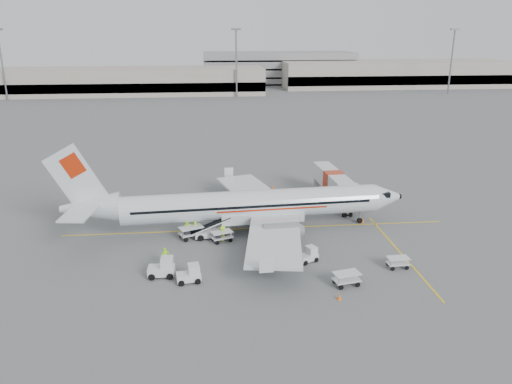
% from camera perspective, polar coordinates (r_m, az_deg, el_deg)
% --- Properties ---
extents(ground, '(360.00, 360.00, 0.00)m').
position_cam_1_polar(ground, '(57.93, 0.20, -4.19)').
color(ground, '#56595B').
extents(stripe_lead, '(44.00, 0.20, 0.01)m').
position_cam_1_polar(stripe_lead, '(57.93, 0.20, -4.18)').
color(stripe_lead, yellow).
rests_on(stripe_lead, ground).
extents(stripe_cross, '(0.20, 20.00, 0.01)m').
position_cam_1_polar(stripe_cross, '(54.01, 16.15, -6.66)').
color(stripe_cross, yellow).
rests_on(stripe_cross, ground).
extents(terminal_west, '(110.00, 22.00, 9.00)m').
position_cam_1_polar(terminal_west, '(187.34, -16.66, 12.02)').
color(terminal_west, gray).
rests_on(terminal_west, ground).
extents(terminal_east, '(90.00, 26.00, 10.00)m').
position_cam_1_polar(terminal_east, '(212.88, 15.49, 12.90)').
color(terminal_east, gray).
rests_on(terminal_east, ground).
extents(parking_garage, '(62.00, 24.00, 14.00)m').
position_cam_1_polar(parking_garage, '(216.00, 2.51, 14.12)').
color(parking_garage, slate).
rests_on(parking_garage, ground).
extents(treeline, '(300.00, 3.00, 6.00)m').
position_cam_1_polar(treeline, '(229.16, -4.42, 13.31)').
color(treeline, black).
rests_on(treeline, ground).
extents(mast_west, '(3.20, 1.20, 22.00)m').
position_cam_1_polar(mast_west, '(183.37, -27.00, 12.78)').
color(mast_west, slate).
rests_on(mast_west, ground).
extents(mast_center, '(3.20, 1.20, 22.00)m').
position_cam_1_polar(mast_center, '(171.98, -2.26, 14.44)').
color(mast_center, slate).
rests_on(mast_center, ground).
extents(mast_east, '(3.20, 1.20, 22.00)m').
position_cam_1_polar(mast_east, '(191.79, 21.42, 13.63)').
color(mast_east, slate).
rests_on(mast_east, ground).
extents(aircraft, '(40.14, 32.37, 10.57)m').
position_cam_1_polar(aircraft, '(55.76, -0.46, 0.69)').
color(aircraft, silver).
rests_on(aircraft, ground).
extents(jet_bridge, '(4.06, 15.85, 4.12)m').
position_cam_1_polar(jet_bridge, '(66.84, 8.82, 0.55)').
color(jet_bridge, silver).
rests_on(jet_bridge, ground).
extents(belt_loader, '(5.52, 2.59, 2.89)m').
position_cam_1_polar(belt_loader, '(55.27, -4.99, -3.78)').
color(belt_loader, silver).
rests_on(belt_loader, ground).
extents(tug_fore, '(2.26, 1.88, 1.52)m').
position_cam_1_polar(tug_fore, '(49.96, 5.91, -7.13)').
color(tug_fore, silver).
rests_on(tug_fore, ground).
extents(tug_mid, '(2.34, 1.56, 1.68)m').
position_cam_1_polar(tug_mid, '(46.31, -7.72, -9.23)').
color(tug_mid, silver).
rests_on(tug_mid, ground).
extents(tug_aft, '(2.48, 1.46, 1.89)m').
position_cam_1_polar(tug_aft, '(47.64, -10.78, -8.44)').
color(tug_aft, silver).
rests_on(tug_aft, ground).
extents(cart_loaded_a, '(2.97, 2.42, 1.34)m').
position_cam_1_polar(cart_loaded_a, '(55.52, -7.41, -4.62)').
color(cart_loaded_a, silver).
rests_on(cart_loaded_a, ground).
extents(cart_loaded_b, '(2.56, 2.04, 1.17)m').
position_cam_1_polar(cart_loaded_b, '(54.41, -3.93, -5.09)').
color(cart_loaded_b, silver).
rests_on(cart_loaded_b, ground).
extents(cart_empty_a, '(2.61, 1.86, 1.24)m').
position_cam_1_polar(cart_empty_a, '(46.20, 10.30, -9.75)').
color(cart_empty_a, silver).
rests_on(cart_empty_a, ground).
extents(cart_empty_b, '(2.13, 1.32, 1.09)m').
position_cam_1_polar(cart_empty_b, '(50.50, 15.90, -7.76)').
color(cart_empty_b, silver).
rests_on(cart_empty_b, ground).
extents(cone_nose, '(0.38, 0.38, 0.62)m').
position_cam_1_polar(cone_nose, '(60.96, 12.11, -3.14)').
color(cone_nose, orange).
rests_on(cone_nose, ground).
extents(cone_port, '(0.37, 0.37, 0.61)m').
position_cam_1_polar(cone_port, '(72.31, 1.90, 0.66)').
color(cone_port, orange).
rests_on(cone_port, ground).
extents(cone_stbd, '(0.36, 0.36, 0.59)m').
position_cam_1_polar(cone_stbd, '(43.99, 9.50, -11.70)').
color(cone_stbd, orange).
rests_on(cone_stbd, ground).
extents(crew_a, '(0.72, 0.58, 1.71)m').
position_cam_1_polar(crew_a, '(55.97, -6.91, -4.20)').
color(crew_a, '#A7F115').
rests_on(crew_a, ground).
extents(crew_b, '(1.07, 0.93, 1.88)m').
position_cam_1_polar(crew_b, '(55.97, -7.82, -4.15)').
color(crew_b, '#A7F115').
rests_on(crew_b, ground).
extents(crew_c, '(0.81, 1.19, 1.71)m').
position_cam_1_polar(crew_c, '(54.56, -3.82, -4.71)').
color(crew_c, '#A7F115').
rests_on(crew_c, ground).
extents(crew_d, '(1.13, 1.07, 1.88)m').
position_cam_1_polar(crew_d, '(49.66, -10.31, -7.27)').
color(crew_d, '#A7F115').
rests_on(crew_d, ground).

